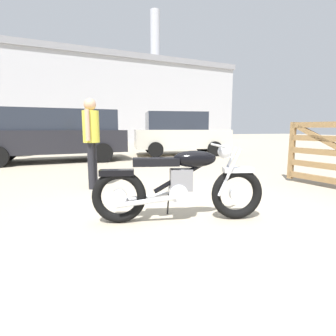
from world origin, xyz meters
TOP-DOWN VIEW (x-y plane):
  - ground_plane at (0.00, 0.00)m, footprint 80.00×80.00m
  - vintage_motorcycle at (-0.20, -0.16)m, footprint 2.04×0.73m
  - bystander at (-1.07, 2.05)m, footprint 0.30×0.43m
  - silver_sedan_mid at (-1.91, 6.63)m, footprint 4.79×2.16m
  - white_estate_far at (2.86, 7.30)m, footprint 4.13×2.34m
  - industrial_building at (2.07, 26.39)m, footprint 25.01×15.15m

SIDE VIEW (x-z plane):
  - ground_plane at x=0.00m, z-range 0.00..0.00m
  - vintage_motorcycle at x=-0.20m, z-range -0.02..0.92m
  - white_estate_far at x=2.86m, z-range 0.03..1.81m
  - silver_sedan_mid at x=-1.91m, z-range 0.07..1.81m
  - bystander at x=-1.07m, z-range 0.19..1.85m
  - industrial_building at x=2.07m, z-range -3.25..10.83m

